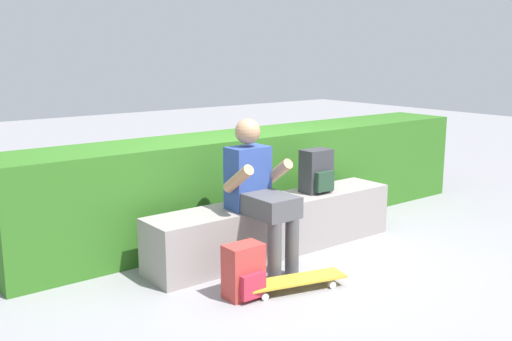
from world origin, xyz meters
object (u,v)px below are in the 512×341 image
at_px(skateboard_near_person, 295,281).
at_px(backpack_on_ground, 244,272).
at_px(bench_main, 276,226).
at_px(backpack_on_bench, 317,172).
at_px(person_skater, 259,189).

relative_size(skateboard_near_person, backpack_on_ground, 2.06).
distance_m(bench_main, backpack_on_bench, 0.65).
relative_size(person_skater, backpack_on_ground, 3.07).
bearing_deg(person_skater, skateboard_near_person, -98.90).
height_order(bench_main, skateboard_near_person, bench_main).
bearing_deg(backpack_on_ground, person_skater, 42.01).
distance_m(person_skater, backpack_on_bench, 0.87).
bearing_deg(skateboard_near_person, backpack_on_ground, 160.60).
distance_m(backpack_on_bench, backpack_on_ground, 1.52).
height_order(bench_main, backpack_on_bench, backpack_on_bench).
relative_size(backpack_on_bench, backpack_on_ground, 1.00).
relative_size(person_skater, skateboard_near_person, 1.49).
height_order(person_skater, backpack_on_bench, person_skater).
xyz_separation_m(person_skater, skateboard_near_person, (-0.09, -0.54, -0.60)).
bearing_deg(backpack_on_ground, bench_main, 37.32).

